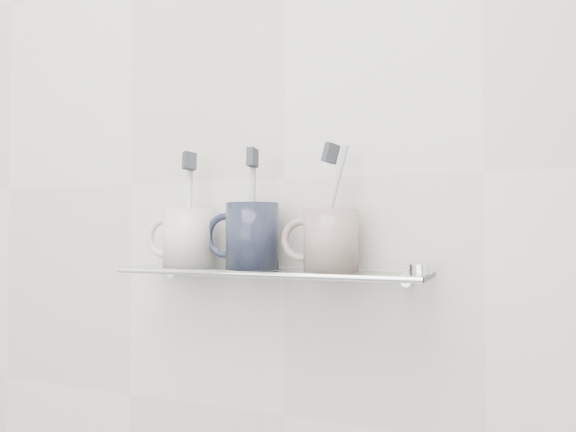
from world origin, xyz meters
The scene contains 18 objects.
wall_back centered at (0.00, 1.10, 1.25)m, with size 2.50×2.50×0.00m, color silver.
shelf_glass centered at (0.00, 1.04, 1.10)m, with size 0.50×0.12×0.01m, color silver.
shelf_rail centered at (0.00, 0.98, 1.10)m, with size 0.01×0.01×0.50m, color silver.
bracket_left centered at (-0.21, 1.09, 1.09)m, with size 0.02×0.02×0.03m, color silver.
bracket_right centered at (0.21, 1.09, 1.09)m, with size 0.02×0.02×0.03m, color silver.
mug_left centered at (-0.15, 1.04, 1.15)m, with size 0.09×0.09×0.10m, color silver.
mug_left_handle centered at (-0.20, 1.04, 1.15)m, with size 0.07×0.07×0.01m, color silver.
toothbrush_left centered at (-0.15, 1.04, 1.20)m, with size 0.01×0.01×0.19m, color silver.
bristles_left centered at (-0.15, 1.04, 1.28)m, with size 0.01×0.02×0.03m, color #33363D.
mug_center centered at (-0.03, 1.04, 1.15)m, with size 0.09×0.09×0.11m, color black.
mug_center_handle centered at (-0.08, 1.04, 1.15)m, with size 0.08×0.08×0.01m, color black.
toothbrush_center centered at (-0.03, 1.04, 1.20)m, with size 0.01×0.01×0.19m, color #ABABAB.
bristles_center centered at (-0.03, 1.04, 1.28)m, with size 0.01×0.02×0.03m, color #33363D.
mug_right centered at (0.10, 1.04, 1.15)m, with size 0.08×0.08×0.09m, color silver.
mug_right_handle centered at (0.05, 1.04, 1.15)m, with size 0.07×0.07×0.01m, color silver.
toothbrush_right centered at (0.10, 1.04, 1.20)m, with size 0.01×0.01×0.19m, color silver.
bristles_right centered at (0.10, 1.04, 1.28)m, with size 0.01×0.02×0.03m, color #33363D.
chrome_cap centered at (0.24, 1.04, 1.11)m, with size 0.03×0.03×0.01m, color silver.
Camera 1 is at (0.37, 0.22, 1.16)m, focal length 35.00 mm.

